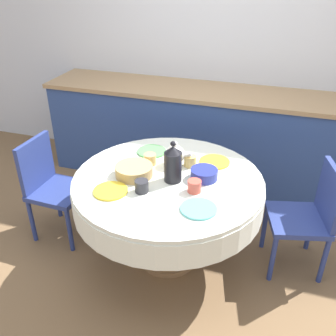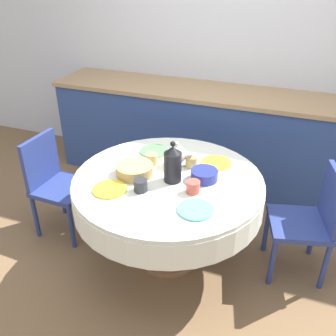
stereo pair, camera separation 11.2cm
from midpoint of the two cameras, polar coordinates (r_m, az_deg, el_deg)
ground_plane at (r=3.00m, az=1.10°, el=-13.50°), size 12.00×12.00×0.00m
wall_back at (r=3.85m, az=9.96°, el=18.02°), size 7.00×0.05×2.60m
kitchen_counter at (r=3.79m, az=7.84°, el=4.80°), size 3.24×0.64×0.94m
dining_table at (r=2.62m, az=1.23°, el=-3.86°), size 1.32×1.32×0.73m
chair_left at (r=2.81m, az=22.01°, el=-7.13°), size 0.49×0.49×0.83m
chair_right at (r=3.14m, az=-15.91°, el=-1.85°), size 0.42×0.42×0.83m
plate_near_left at (r=2.45m, az=-7.59°, el=-3.25°), size 0.22×0.22×0.01m
cup_near_left at (r=2.41m, az=-2.89°, el=-2.69°), size 0.09×0.09×0.08m
plate_near_right at (r=2.25m, az=5.64°, el=-6.34°), size 0.22×0.22×0.01m
cup_near_right at (r=2.40m, az=5.18°, el=-2.90°), size 0.09×0.09×0.08m
plate_far_left at (r=2.90m, az=-1.00°, el=2.59°), size 0.22×0.22×0.01m
cup_far_left at (r=2.71m, az=-1.35°, el=1.39°), size 0.09×0.09×0.08m
plate_far_right at (r=2.76m, az=8.53°, el=0.75°), size 0.22×0.22×0.01m
cup_far_right at (r=2.69m, az=4.79°, el=1.00°), size 0.09×0.09×0.08m
coffee_carafe at (r=2.47m, az=2.02°, el=0.60°), size 0.12×0.12×0.29m
teapot at (r=2.68m, az=2.53°, el=1.99°), size 0.19×0.14×0.18m
bread_basket at (r=2.59m, az=-3.90°, el=-0.28°), size 0.26×0.26×0.08m
fruit_bowl at (r=2.54m, az=6.78°, el=-1.08°), size 0.19×0.19×0.07m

